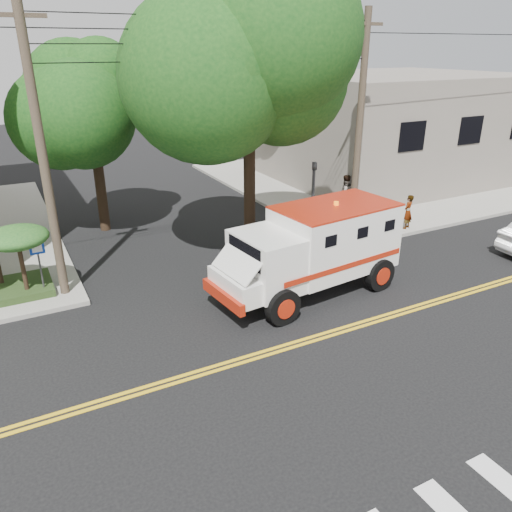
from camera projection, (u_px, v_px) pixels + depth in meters
ground at (307, 341)px, 14.01m from camera, size 100.00×100.00×0.00m
sidewalk_ne at (371, 179)px, 30.78m from camera, size 17.00×17.00×0.15m
building_right at (389, 125)px, 30.63m from camera, size 14.00×12.00×6.00m
utility_pole_left at (43, 161)px, 14.75m from camera, size 0.28×0.28×9.00m
utility_pole_right at (359, 131)px, 20.01m from camera, size 0.28×0.28×9.00m
tree_main at (264, 60)px, 17.10m from camera, size 6.08×5.70×9.85m
tree_left at (98, 97)px, 20.24m from camera, size 4.48×4.20×7.70m
tree_right at (290, 75)px, 28.29m from camera, size 4.80×4.50×8.20m
traffic_signal at (313, 197)px, 19.34m from camera, size 0.15×0.18×3.60m
accessibility_sign at (39, 260)px, 15.85m from camera, size 0.45×0.10×2.02m
armored_truck at (315, 246)px, 16.19m from camera, size 6.57×3.12×2.89m
pedestrian_a at (408, 212)px, 21.92m from camera, size 0.65×0.56×1.52m
pedestrian_b at (345, 194)px, 23.93m from camera, size 0.98×0.81×1.86m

